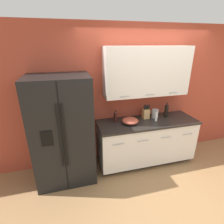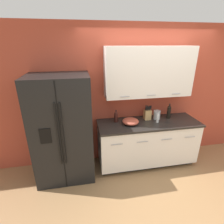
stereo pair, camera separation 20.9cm
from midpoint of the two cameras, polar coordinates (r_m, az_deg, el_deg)
ground_plane at (r=3.19m, az=17.01°, el=-24.82°), size 14.00×14.00×0.00m
wall_back at (r=3.43m, az=8.73°, el=7.17°), size 10.00×0.39×2.60m
counter_unit at (r=3.54m, az=9.30°, el=-9.40°), size 1.89×0.64×0.90m
refrigerator at (r=3.03m, az=-17.63°, el=-6.01°), size 0.95×0.73×1.82m
knife_block at (r=3.41m, az=9.26°, el=-0.41°), size 0.14×0.12×0.28m
wine_bottle at (r=3.56m, az=15.73°, el=0.55°), size 0.07×0.07×0.29m
soap_dispenser at (r=3.33m, az=12.52°, el=-1.48°), size 0.05×0.05×0.21m
oil_bottle at (r=3.20m, az=-0.73°, el=-1.49°), size 0.07×0.07×0.23m
steel_canister at (r=3.48m, az=12.17°, el=-0.49°), size 0.13×0.13×0.18m
mixing_bowl at (r=3.17m, az=4.09°, el=-2.90°), size 0.30×0.30×0.10m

